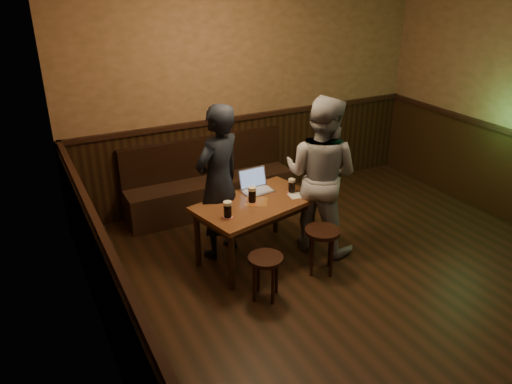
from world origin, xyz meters
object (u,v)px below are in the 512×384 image
at_px(stool_left, 266,265).
at_px(pint_left, 228,209).
at_px(pint_right, 292,186).
at_px(laptop, 255,185).
at_px(stool_right, 322,238).
at_px(pub_table, 256,209).
at_px(pint_mid, 252,195).
at_px(person_grey, 321,175).
at_px(bench, 209,188).
at_px(person_suit, 219,183).

bearing_deg(stool_left, pint_left, 108.02).
height_order(pint_right, laptop, laptop).
distance_m(stool_right, pint_right, 0.69).
xyz_separation_m(pub_table, pint_mid, (-0.04, 0.01, 0.18)).
distance_m(stool_right, person_grey, 0.71).
bearing_deg(person_grey, pint_left, 61.84).
bearing_deg(pint_right, laptop, 145.19).
distance_m(pint_left, laptop, 0.71).
height_order(pub_table, pint_mid, pint_mid).
xyz_separation_m(bench, person_suit, (-0.30, -1.06, 0.55)).
bearing_deg(pint_mid, laptop, 56.81).
relative_size(bench, laptop, 6.32).
xyz_separation_m(stool_right, pint_left, (-0.90, 0.36, 0.38)).
relative_size(stool_right, pint_right, 3.11).
height_order(pub_table, stool_right, pub_table).
relative_size(pint_mid, person_grey, 0.10).
bearing_deg(stool_right, laptop, 113.82).
relative_size(pint_mid, person_suit, 0.10).
height_order(pint_mid, person_grey, person_grey).
bearing_deg(bench, pint_left, -105.04).
distance_m(stool_left, pint_mid, 0.83).
height_order(stool_right, person_suit, person_suit).
xyz_separation_m(pint_right, person_suit, (-0.76, 0.25, 0.09)).
distance_m(bench, pint_mid, 1.41).
bearing_deg(stool_left, pint_mid, 73.27).
relative_size(stool_right, pint_left, 2.88).
distance_m(stool_right, person_suit, 1.24).
distance_m(pint_left, pint_mid, 0.42).
xyz_separation_m(pint_left, laptop, (0.54, 0.46, -0.02)).
distance_m(pub_table, pint_mid, 0.18).
height_order(bench, pint_left, bench).
distance_m(pub_table, person_grey, 0.80).
bearing_deg(stool_right, bench, 104.46).
relative_size(pub_table, pint_mid, 8.23).
xyz_separation_m(pub_table, pint_left, (-0.41, -0.19, 0.18)).
bearing_deg(stool_right, person_grey, 60.79).
relative_size(pub_table, laptop, 4.08).
bearing_deg(person_suit, pint_left, 52.83).
distance_m(bench, person_suit, 1.23).
xyz_separation_m(laptop, person_grey, (0.61, -0.36, 0.13)).
distance_m(pint_mid, pint_right, 0.50).
relative_size(bench, stool_right, 4.46).
height_order(stool_right, pint_left, pint_left).
bearing_deg(pint_right, stool_right, -87.17).
relative_size(bench, pint_mid, 12.76).
bearing_deg(person_suit, pint_right, 137.70).
xyz_separation_m(pint_mid, person_suit, (-0.26, 0.28, 0.08)).
height_order(pub_table, stool_left, pub_table).
relative_size(stool_right, laptop, 1.42).
relative_size(pub_table, person_suit, 0.83).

